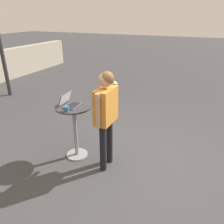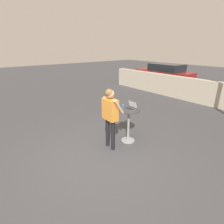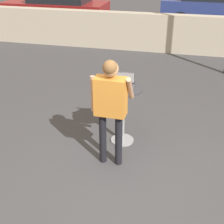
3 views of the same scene
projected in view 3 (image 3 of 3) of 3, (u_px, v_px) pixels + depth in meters
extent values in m
plane|color=#3D3D3F|center=(124.00, 186.00, 4.45)|extent=(50.00, 50.00, 0.00)
cube|color=#B2A893|center=(166.00, 33.00, 9.81)|extent=(13.56, 0.35, 1.18)
cylinder|color=gray|center=(122.00, 140.00, 5.48)|extent=(0.40, 0.40, 0.03)
cylinder|color=gray|center=(123.00, 115.00, 5.25)|extent=(0.07, 0.07, 0.96)
cylinder|color=#333338|center=(123.00, 89.00, 5.02)|extent=(0.63, 0.63, 0.02)
cube|color=#515156|center=(123.00, 87.00, 5.02)|extent=(0.34, 0.22, 0.02)
cube|color=black|center=(123.00, 86.00, 5.01)|extent=(0.30, 0.18, 0.00)
cube|color=#515156|center=(125.00, 77.00, 5.09)|extent=(0.33, 0.09, 0.20)
cube|color=white|center=(125.00, 77.00, 5.08)|extent=(0.31, 0.08, 0.18)
cylinder|color=#336084|center=(108.00, 84.00, 5.02)|extent=(0.08, 0.08, 0.09)
torus|color=#336084|center=(112.00, 85.00, 5.01)|extent=(0.04, 0.01, 0.04)
cylinder|color=black|center=(103.00, 138.00, 4.78)|extent=(0.11, 0.11, 0.86)
cylinder|color=black|center=(119.00, 140.00, 4.72)|extent=(0.11, 0.11, 0.86)
cube|color=orange|center=(111.00, 97.00, 4.41)|extent=(0.46, 0.24, 0.57)
sphere|color=tan|center=(111.00, 69.00, 4.21)|extent=(0.22, 0.22, 0.22)
sphere|color=brown|center=(110.00, 67.00, 4.17)|extent=(0.21, 0.21, 0.21)
cylinder|color=tan|center=(93.00, 94.00, 4.46)|extent=(0.07, 0.07, 0.54)
cylinder|color=tan|center=(130.00, 89.00, 4.36)|extent=(0.08, 0.32, 0.42)
cube|color=navy|center=(216.00, 10.00, 12.79)|extent=(4.44, 1.95, 0.77)
cylinder|color=black|center=(184.00, 13.00, 14.00)|extent=(0.71, 0.25, 0.70)
cylinder|color=black|center=(180.00, 21.00, 12.57)|extent=(0.71, 0.25, 0.70)
cube|color=maroon|center=(56.00, 11.00, 12.73)|extent=(4.16, 1.68, 0.71)
cylinder|color=black|center=(19.00, 21.00, 12.47)|extent=(0.71, 0.22, 0.71)
cylinder|color=black|center=(37.00, 14.00, 13.82)|extent=(0.71, 0.22, 0.71)
cylinder|color=black|center=(80.00, 25.00, 11.93)|extent=(0.71, 0.22, 0.71)
cylinder|color=black|center=(92.00, 17.00, 13.28)|extent=(0.71, 0.22, 0.71)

